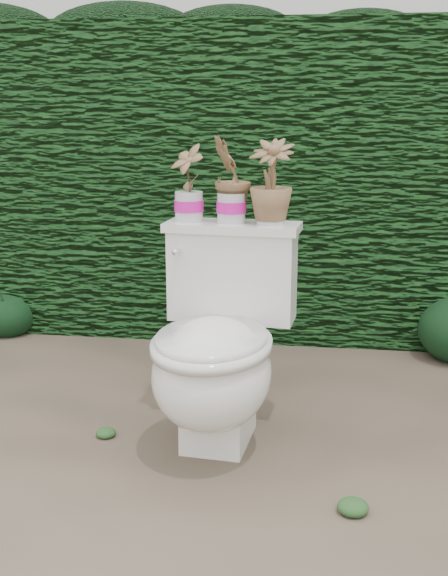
# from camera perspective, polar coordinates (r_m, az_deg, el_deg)

# --- Properties ---
(ground) EXTENTS (60.00, 60.00, 0.00)m
(ground) POSITION_cam_1_polar(r_m,az_deg,el_deg) (2.74, -2.88, -11.69)
(ground) COLOR #71604E
(ground) RESTS_ON ground
(hedge) EXTENTS (8.00, 1.00, 1.60)m
(hedge) POSITION_cam_1_polar(r_m,az_deg,el_deg) (4.07, 1.26, 8.66)
(hedge) COLOR #1B4B19
(hedge) RESTS_ON ground
(house_wall) EXTENTS (8.00, 3.50, 4.00)m
(house_wall) POSITION_cam_1_polar(r_m,az_deg,el_deg) (8.46, 9.36, 19.58)
(house_wall) COLOR silver
(house_wall) RESTS_ON ground
(toilet) EXTENTS (0.52, 0.72, 0.78)m
(toilet) POSITION_cam_1_polar(r_m,az_deg,el_deg) (2.56, -0.52, -4.99)
(toilet) COLOR silver
(toilet) RESTS_ON ground
(potted_plant_left) EXTENTS (0.17, 0.17, 0.27)m
(potted_plant_left) POSITION_cam_1_polar(r_m,az_deg,el_deg) (2.71, -2.81, 8.14)
(potted_plant_left) COLOR #257123
(potted_plant_left) RESTS_ON toilet
(potted_plant_center) EXTENTS (0.16, 0.19, 0.30)m
(potted_plant_center) POSITION_cam_1_polar(r_m,az_deg,el_deg) (2.66, 0.58, 8.42)
(potted_plant_center) COLOR #257123
(potted_plant_center) RESTS_ON toilet
(potted_plant_right) EXTENTS (0.19, 0.19, 0.29)m
(potted_plant_right) POSITION_cam_1_polar(r_m,az_deg,el_deg) (2.64, 3.73, 8.20)
(potted_plant_right) COLOR #257123
(potted_plant_right) RESTS_ON toilet
(liriope_clump_1) EXTENTS (0.31, 0.31, 0.25)m
(liriope_clump_1) POSITION_cam_1_polar(r_m,az_deg,el_deg) (4.06, -16.78, -1.69)
(liriope_clump_1) COLOR black
(liriope_clump_1) RESTS_ON ground
(liriope_clump_2) EXTENTS (0.32, 0.32, 0.26)m
(liriope_clump_2) POSITION_cam_1_polar(r_m,az_deg,el_deg) (3.62, -0.96, -2.91)
(liriope_clump_2) COLOR black
(liriope_clump_2) RESTS_ON ground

